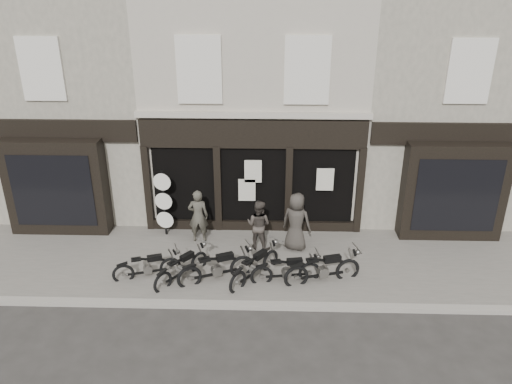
{
  "coord_description": "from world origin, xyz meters",
  "views": [
    {
      "loc": [
        0.54,
        -11.98,
        8.01
      ],
      "look_at": [
        0.13,
        1.6,
        2.06
      ],
      "focal_mm": 35.0,
      "sensor_mm": 36.0,
      "label": 1
    }
  ],
  "objects_px": {
    "advert_sign_post": "(164,206)",
    "man_right": "(296,222)",
    "motorcycle_0": "(148,269)",
    "motorcycle_2": "(217,270)",
    "motorcycle_4": "(287,272)",
    "man_centre": "(259,225)",
    "motorcycle_1": "(182,270)",
    "motorcycle_3": "(255,269)",
    "man_left": "(198,216)",
    "motorcycle_5": "(323,271)"
  },
  "relations": [
    {
      "from": "motorcycle_0",
      "to": "motorcycle_4",
      "type": "xyz_separation_m",
      "value": [
        3.92,
        -0.09,
        0.01
      ]
    },
    {
      "from": "motorcycle_3",
      "to": "man_centre",
      "type": "height_order",
      "value": "man_centre"
    },
    {
      "from": "motorcycle_0",
      "to": "motorcycle_1",
      "type": "xyz_separation_m",
      "value": [
        0.98,
        -0.04,
        0.01
      ]
    },
    {
      "from": "motorcycle_3",
      "to": "man_right",
      "type": "xyz_separation_m",
      "value": [
        1.21,
        1.67,
        0.65
      ]
    },
    {
      "from": "motorcycle_3",
      "to": "advert_sign_post",
      "type": "distance_m",
      "value": 3.96
    },
    {
      "from": "man_left",
      "to": "motorcycle_3",
      "type": "bearing_deg",
      "value": 131.62
    },
    {
      "from": "motorcycle_5",
      "to": "man_right",
      "type": "bearing_deg",
      "value": 95.74
    },
    {
      "from": "motorcycle_5",
      "to": "motorcycle_0",
      "type": "bearing_deg",
      "value": 163.48
    },
    {
      "from": "motorcycle_0",
      "to": "motorcycle_3",
      "type": "bearing_deg",
      "value": -17.29
    },
    {
      "from": "motorcycle_1",
      "to": "motorcycle_2",
      "type": "relative_size",
      "value": 0.81
    },
    {
      "from": "motorcycle_2",
      "to": "advert_sign_post",
      "type": "relative_size",
      "value": 0.89
    },
    {
      "from": "motorcycle_2",
      "to": "advert_sign_post",
      "type": "height_order",
      "value": "advert_sign_post"
    },
    {
      "from": "motorcycle_5",
      "to": "man_centre",
      "type": "height_order",
      "value": "man_centre"
    },
    {
      "from": "motorcycle_0",
      "to": "motorcycle_2",
      "type": "height_order",
      "value": "motorcycle_2"
    },
    {
      "from": "motorcycle_1",
      "to": "motorcycle_0",
      "type": "bearing_deg",
      "value": 125.31
    },
    {
      "from": "motorcycle_0",
      "to": "man_right",
      "type": "relative_size",
      "value": 1.0
    },
    {
      "from": "motorcycle_5",
      "to": "man_right",
      "type": "height_order",
      "value": "man_right"
    },
    {
      "from": "motorcycle_4",
      "to": "motorcycle_3",
      "type": "bearing_deg",
      "value": 163.02
    },
    {
      "from": "motorcycle_4",
      "to": "motorcycle_0",
      "type": "bearing_deg",
      "value": 169.18
    },
    {
      "from": "motorcycle_0",
      "to": "advert_sign_post",
      "type": "height_order",
      "value": "advert_sign_post"
    },
    {
      "from": "man_left",
      "to": "motorcycle_5",
      "type": "bearing_deg",
      "value": 149.6
    },
    {
      "from": "motorcycle_1",
      "to": "motorcycle_3",
      "type": "xyz_separation_m",
      "value": [
        2.06,
        0.07,
        0.02
      ]
    },
    {
      "from": "man_left",
      "to": "motorcycle_4",
      "type": "bearing_deg",
      "value": 141.13
    },
    {
      "from": "man_left",
      "to": "man_centre",
      "type": "relative_size",
      "value": 1.09
    },
    {
      "from": "man_centre",
      "to": "motorcycle_1",
      "type": "bearing_deg",
      "value": 62.39
    },
    {
      "from": "man_centre",
      "to": "man_right",
      "type": "xyz_separation_m",
      "value": [
        1.15,
        -0.02,
        0.13
      ]
    },
    {
      "from": "motorcycle_1",
      "to": "motorcycle_2",
      "type": "height_order",
      "value": "motorcycle_2"
    },
    {
      "from": "motorcycle_2",
      "to": "motorcycle_4",
      "type": "bearing_deg",
      "value": -23.07
    },
    {
      "from": "motorcycle_1",
      "to": "man_left",
      "type": "height_order",
      "value": "man_left"
    },
    {
      "from": "motorcycle_0",
      "to": "man_left",
      "type": "height_order",
      "value": "man_left"
    },
    {
      "from": "advert_sign_post",
      "to": "man_left",
      "type": "bearing_deg",
      "value": -9.93
    },
    {
      "from": "motorcycle_4",
      "to": "man_centre",
      "type": "bearing_deg",
      "value": 105.13
    },
    {
      "from": "motorcycle_2",
      "to": "man_right",
      "type": "distance_m",
      "value": 2.96
    },
    {
      "from": "motorcycle_3",
      "to": "motorcycle_5",
      "type": "xyz_separation_m",
      "value": [
        1.9,
        -0.11,
        0.02
      ]
    },
    {
      "from": "motorcycle_0",
      "to": "advert_sign_post",
      "type": "xyz_separation_m",
      "value": [
        0.02,
        2.48,
        0.79
      ]
    },
    {
      "from": "motorcycle_2",
      "to": "motorcycle_4",
      "type": "relative_size",
      "value": 1.05
    },
    {
      "from": "motorcycle_4",
      "to": "motorcycle_5",
      "type": "bearing_deg",
      "value": -9.19
    },
    {
      "from": "motorcycle_5",
      "to": "man_centre",
      "type": "xyz_separation_m",
      "value": [
        -1.85,
        1.79,
        0.5
      ]
    },
    {
      "from": "motorcycle_0",
      "to": "motorcycle_5",
      "type": "height_order",
      "value": "motorcycle_5"
    },
    {
      "from": "man_centre",
      "to": "motorcycle_0",
      "type": "bearing_deg",
      "value": 51.67
    },
    {
      "from": "motorcycle_4",
      "to": "man_right",
      "type": "xyz_separation_m",
      "value": [
        0.33,
        1.78,
        0.67
      ]
    },
    {
      "from": "motorcycle_2",
      "to": "man_left",
      "type": "relative_size",
      "value": 1.2
    },
    {
      "from": "advert_sign_post",
      "to": "man_right",
      "type": "bearing_deg",
      "value": -2.72
    },
    {
      "from": "motorcycle_3",
      "to": "man_centre",
      "type": "xyz_separation_m",
      "value": [
        0.06,
        1.68,
        0.52
      ]
    },
    {
      "from": "motorcycle_2",
      "to": "motorcycle_4",
      "type": "xyz_separation_m",
      "value": [
        1.95,
        0.01,
        -0.04
      ]
    },
    {
      "from": "motorcycle_4",
      "to": "man_right",
      "type": "bearing_deg",
      "value": 70.02
    },
    {
      "from": "man_left",
      "to": "man_centre",
      "type": "xyz_separation_m",
      "value": [
        1.92,
        -0.4,
        -0.07
      ]
    },
    {
      "from": "motorcycle_3",
      "to": "advert_sign_post",
      "type": "relative_size",
      "value": 0.76
    },
    {
      "from": "motorcycle_2",
      "to": "motorcycle_5",
      "type": "height_order",
      "value": "motorcycle_2"
    },
    {
      "from": "motorcycle_0",
      "to": "motorcycle_4",
      "type": "bearing_deg",
      "value": -19.09
    }
  ]
}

